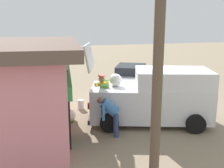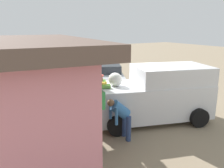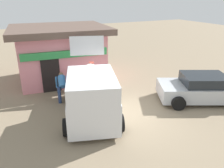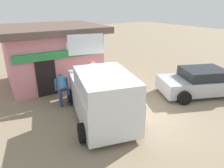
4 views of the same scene
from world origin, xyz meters
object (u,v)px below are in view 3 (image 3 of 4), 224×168
Objects in this scene: delivery_van at (91,94)px; customer_bending at (62,85)px; storefront_bar at (61,52)px; vendor_standing at (92,77)px; paint_bucket at (115,83)px; parked_sedan at (203,89)px; unloaded_banana_pile at (88,83)px.

delivery_van is 2.00m from customer_bending.
storefront_bar is 3.29m from customer_bending.
vendor_standing is (0.73, 1.79, 0.02)m from delivery_van.
parked_sedan is at bearing -48.15° from paint_bucket.
customer_bending is 2.11m from unloaded_banana_pile.
vendor_standing is 1.32× the size of customer_bending.
storefront_bar is 14.33× the size of paint_bucket.
vendor_standing reaches higher than paint_bucket.
vendor_standing reaches higher than parked_sedan.
delivery_van reaches higher than paint_bucket.
customer_bending reaches higher than parked_sedan.
paint_bucket is (2.19, -2.61, -1.38)m from storefront_bar.
delivery_van is at bearing -107.41° from unloaded_banana_pile.
unloaded_banana_pile is (1.65, 1.16, -0.62)m from customer_bending.
unloaded_banana_pile is at bearing 72.59° from delivery_van.
parked_sedan reaches higher than unloaded_banana_pile.
paint_bucket is at bearing 131.85° from parked_sedan.
vendor_standing is 1.80m from paint_bucket.
vendor_standing is at bearing -99.99° from unloaded_banana_pile.
vendor_standing is 1.45m from customer_bending.
vendor_standing reaches higher than unloaded_banana_pile.
storefront_bar is 3.68m from paint_bucket.
parked_sedan is 3.33× the size of customer_bending.
paint_bucket is at bearing -50.06° from storefront_bar.
storefront_bar reaches higher than delivery_van.
parked_sedan is 11.01× the size of paint_bucket.
parked_sedan is at bearing -48.98° from storefront_bar.
customer_bending reaches higher than unloaded_banana_pile.
delivery_van is at bearing -69.15° from customer_bending.
delivery_van is 5.29m from parked_sedan.
vendor_standing is 4.36× the size of paint_bucket.
parked_sedan is at bearing -43.01° from unloaded_banana_pile.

